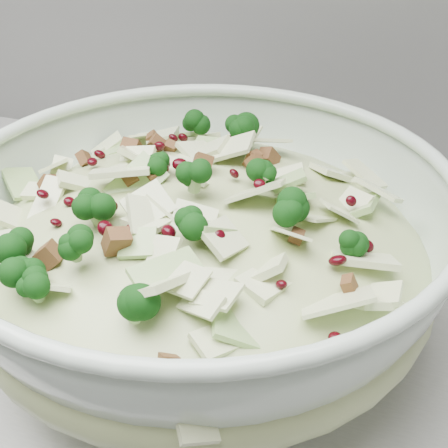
# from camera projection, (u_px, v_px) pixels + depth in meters

# --- Properties ---
(mixing_bowl) EXTENTS (0.44, 0.44, 0.16)m
(mixing_bowl) POSITION_uv_depth(u_px,v_px,m) (202.00, 258.00, 0.52)
(mixing_bowl) COLOR #B9CBB9
(mixing_bowl) RESTS_ON counter
(salad) EXTENTS (0.44, 0.44, 0.16)m
(salad) POSITION_uv_depth(u_px,v_px,m) (201.00, 232.00, 0.51)
(salad) COLOR #AFBD81
(salad) RESTS_ON mixing_bowl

